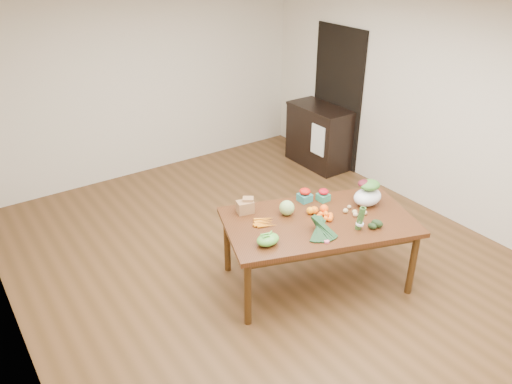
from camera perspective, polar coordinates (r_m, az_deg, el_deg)
floor at (r=5.65m, az=0.98°, el=-7.92°), size 6.00×6.00×0.00m
ceiling at (r=4.63m, az=1.27°, el=20.39°), size 5.00×6.00×0.02m
room_walls at (r=4.98m, az=1.11°, el=4.80°), size 5.02×6.02×2.70m
dining_table at (r=5.19m, az=6.97°, el=-6.71°), size 2.09×1.58×0.75m
doorway_dark at (r=7.75m, az=9.26°, el=10.57°), size 0.02×1.00×2.10m
cabinet at (r=7.82m, az=7.16°, el=6.37°), size 0.52×1.02×0.94m
dish_towel at (r=7.44m, az=7.07°, el=5.90°), size 0.02×0.28×0.45m
paper_bag at (r=5.03m, az=-1.25°, el=-1.59°), size 0.26×0.24×0.15m
cabbage at (r=5.01m, az=3.55°, el=-1.82°), size 0.15×0.15×0.15m
strawberry_basket_a at (r=5.28m, az=5.59°, el=-0.47°), size 0.16×0.16×0.11m
strawberry_basket_b at (r=5.32m, az=7.69°, el=-0.45°), size 0.15×0.15×0.11m
orange_a at (r=5.05m, az=6.21°, el=-2.13°), size 0.08×0.08×0.08m
orange_b at (r=5.06m, az=6.68°, el=-2.08°), size 0.08×0.08×0.08m
orange_c at (r=5.09m, az=7.78°, el=-1.92°), size 0.09×0.09×0.09m
mandarin_cluster at (r=4.98m, az=7.99°, el=-2.68°), size 0.23×0.23×0.09m
carrots at (r=4.88m, az=0.93°, el=-3.48°), size 0.27×0.25×0.03m
snap_pea_bag at (r=4.55m, az=1.37°, el=-5.45°), size 0.22×0.17×0.10m
kale_bunch at (r=4.68m, az=7.66°, el=-4.27°), size 0.43×0.48×0.16m
asparagus_bundle at (r=4.83m, az=11.85°, el=-2.96°), size 0.11×0.14×0.26m
potato_a at (r=5.13m, az=10.20°, el=-2.11°), size 0.06×0.05×0.05m
potato_b at (r=5.09m, az=11.29°, el=-2.54°), size 0.05×0.05×0.05m
potato_c at (r=5.13m, az=11.21°, el=-2.25°), size 0.06×0.05×0.05m
potato_d at (r=5.22m, az=10.61°, el=-1.68°), size 0.05×0.04×0.04m
potato_e at (r=5.14m, az=12.32°, el=-2.33°), size 0.05×0.05×0.04m
avocado_a at (r=4.91m, az=13.14°, el=-3.82°), size 0.09×0.11×0.06m
avocado_b at (r=4.95m, az=13.68°, el=-3.52°), size 0.11×0.14×0.08m
salad_bag at (r=5.28m, az=12.67°, el=-0.22°), size 0.38×0.33×0.25m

